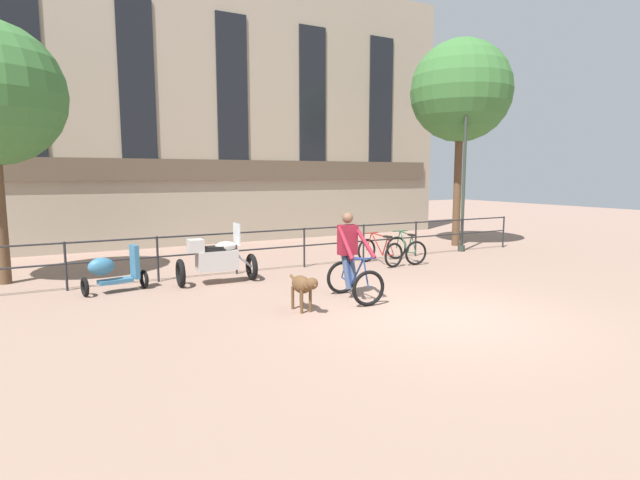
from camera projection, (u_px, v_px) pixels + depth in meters
name	position (u px, v px, depth m)	size (l,w,h in m)	color
ground_plane	(439.00, 315.00, 8.70)	(60.00, 60.00, 0.00)	#8E7060
canal_railing	(304.00, 241.00, 13.13)	(15.05, 0.05, 1.05)	#232326
building_facade	(230.00, 109.00, 17.64)	(18.00, 0.72, 9.52)	gray
cyclist_with_bike	(351.00, 260.00, 9.84)	(0.77, 1.22, 1.70)	black
dog	(303.00, 285.00, 8.90)	(0.29, 0.96, 0.67)	brown
parked_motorcycle	(216.00, 259.00, 11.18)	(1.77, 0.67, 1.35)	black
parked_bicycle_near_lamp	(380.00, 252.00, 13.55)	(0.82, 1.20, 0.86)	black
parked_bicycle_mid_left	(406.00, 249.00, 13.97)	(0.80, 1.19, 0.86)	black
parked_scooter	(113.00, 271.00, 10.33)	(1.33, 0.64, 0.96)	black
street_lamp	(464.00, 169.00, 15.61)	(0.28, 0.28, 4.68)	#2D382D
tree_canalside_right	(461.00, 91.00, 16.58)	(3.35, 3.35, 6.88)	brown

